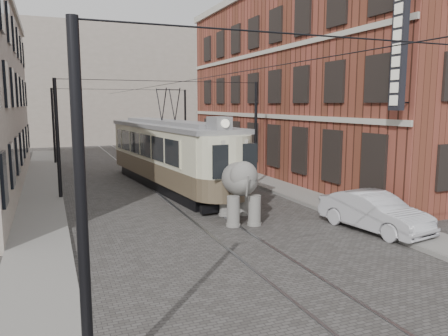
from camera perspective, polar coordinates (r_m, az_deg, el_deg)
name	(u,v)px	position (r m, az deg, el deg)	size (l,w,h in m)	color
ground	(207,218)	(18.49, -2.28, -6.51)	(120.00, 120.00, 0.00)	#44413F
tram_rails	(207,217)	(18.49, -2.28, -6.47)	(1.54, 80.00, 0.02)	slate
sidewalk_right	(326,204)	(21.19, 13.23, -4.59)	(2.00, 60.00, 0.15)	slate
sidewalk_left	(40,233)	(17.47, -22.98, -7.81)	(2.00, 60.00, 0.15)	slate
brick_building	(313,86)	(30.95, 11.57, 10.50)	(8.00, 26.00, 12.00)	brown
distant_block	(98,86)	(57.20, -16.20, 10.27)	(28.00, 10.00, 14.00)	gray
catenary	(170,138)	(22.66, -7.08, 3.88)	(11.00, 30.20, 6.00)	black
tram	(169,139)	(25.00, -7.24, 3.83)	(2.91, 14.12, 5.60)	beige
elephant	(239,188)	(17.82, 2.02, -2.68)	(2.40, 4.36, 2.67)	slate
parked_car	(374,212)	(17.42, 19.03, -5.43)	(1.55, 4.41, 1.45)	#AAA9AE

